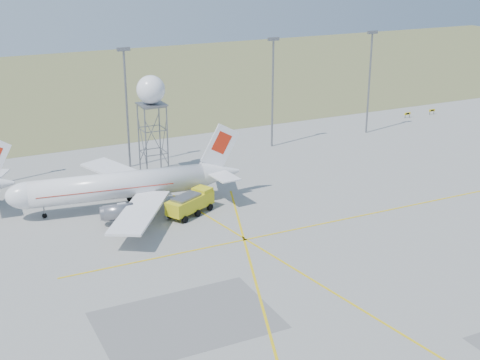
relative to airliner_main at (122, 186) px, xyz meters
name	(u,v)px	position (x,y,z in m)	size (l,w,h in m)	color
ground	(438,346)	(16.74, -47.59, -3.55)	(400.00, 400.00, 0.00)	#9D9E98
grass_strip	(84,85)	(16.74, 92.41, -3.53)	(400.00, 120.00, 0.03)	#5C6236
mast_b	(126,98)	(6.74, 18.41, 8.52)	(2.20, 0.50, 20.50)	slate
mast_c	(273,83)	(34.74, 18.41, 8.52)	(2.20, 0.50, 20.50)	slate
mast_d	(370,74)	(56.74, 18.41, 8.52)	(2.20, 0.50, 20.50)	slate
taxi_sign_near	(408,114)	(72.34, 24.40, -2.66)	(1.60, 0.17, 1.20)	black
taxi_sign_far	(432,111)	(79.34, 24.40, -2.66)	(1.60, 0.17, 1.20)	black
airliner_main	(122,186)	(0.00, 0.00, 0.00)	(34.01, 32.81, 11.58)	white
radar_tower	(152,120)	(9.11, 12.46, 5.83)	(4.62, 4.62, 16.71)	slate
fire_truck	(191,204)	(8.08, -6.22, -2.03)	(8.24, 6.09, 3.17)	gold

